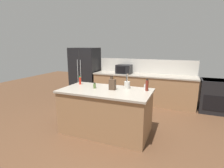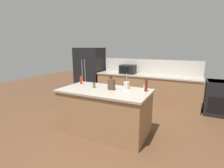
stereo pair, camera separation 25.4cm
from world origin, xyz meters
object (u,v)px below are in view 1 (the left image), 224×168
refrigerator (85,72)px  utensil_crock (127,85)px  vinegar_bottle (147,85)px  spice_jar_oregano (95,86)px  salt_shaker (145,87)px  knife_block (112,84)px  hot_sauce_bottle (80,81)px  range_oven (215,96)px  microwave (124,69)px

refrigerator → utensil_crock: bearing=-41.7°
refrigerator → vinegar_bottle: refrigerator is taller
utensil_crock → refrigerator: bearing=138.3°
spice_jar_oregano → salt_shaker: (1.02, 0.35, -0.01)m
knife_block → utensil_crock: utensil_crock is taller
spice_jar_oregano → vinegar_bottle: size_ratio=0.50×
hot_sauce_bottle → spice_jar_oregano: 0.55m
refrigerator → range_oven: refrigerator is taller
refrigerator → knife_block: 2.94m
range_oven → utensil_crock: 2.80m
vinegar_bottle → microwave: bearing=120.1°
microwave → spice_jar_oregano: size_ratio=3.94×
salt_shaker → range_oven: bearing=48.9°
hot_sauce_bottle → salt_shaker: hot_sauce_bottle is taller
range_oven → microwave: 2.74m
knife_block → vinegar_bottle: 0.71m
microwave → vinegar_bottle: bearing=-59.9°
range_oven → hot_sauce_bottle: bearing=-147.9°
refrigerator → spice_jar_oregano: refrigerator is taller
salt_shaker → spice_jar_oregano: bearing=-161.2°
microwave → vinegar_bottle: microwave is taller
knife_block → spice_jar_oregano: size_ratio=2.39×
knife_block → spice_jar_oregano: (-0.40, -0.03, -0.06)m
hot_sauce_bottle → salt_shaker: 1.52m
knife_block → vinegar_bottle: knife_block is taller
utensil_crock → vinegar_bottle: (0.43, -0.04, 0.03)m
knife_block → utensil_crock: size_ratio=0.91×
microwave → salt_shaker: (1.08, -1.82, -0.09)m
spice_jar_oregano → salt_shaker: 1.08m
knife_block → hot_sauce_bottle: knife_block is taller
range_oven → vinegar_bottle: size_ratio=3.79×
knife_block → spice_jar_oregano: knife_block is taller
utensil_crock → knife_block: bearing=-139.1°
knife_block → vinegar_bottle: (0.68, 0.18, 0.00)m
range_oven → knife_block: 3.13m
utensil_crock → spice_jar_oregano: 0.70m
range_oven → spice_jar_oregano: (-2.61, -2.17, 0.53)m
utensil_crock → vinegar_bottle: bearing=-5.6°
salt_shaker → utensil_crock: bearing=-165.4°
spice_jar_oregano → microwave: bearing=91.5°
refrigerator → range_oven: 4.19m
hot_sauce_bottle → range_oven: bearing=32.1°
refrigerator → spice_jar_oregano: size_ratio=14.50×
refrigerator → spice_jar_oregano: (1.56, -2.22, 0.12)m
knife_block → utensil_crock: bearing=41.1°
range_oven → utensil_crock: (-1.96, -1.92, 0.56)m
refrigerator → microwave: 1.52m
refrigerator → salt_shaker: 3.19m
refrigerator → vinegar_bottle: 3.33m
range_oven → knife_block: (-2.21, -2.14, 0.59)m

